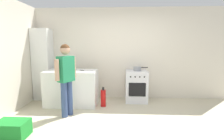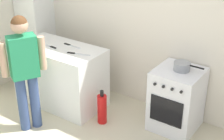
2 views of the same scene
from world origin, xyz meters
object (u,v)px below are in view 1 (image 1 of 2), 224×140
(knife_chef, at_px, (77,70))
(knife_carving, at_px, (86,71))
(recycling_crate_lower, at_px, (12,129))
(pot, at_px, (137,69))
(knife_utility, at_px, (59,71))
(larder_cabinet, at_px, (43,64))
(knife_paring, at_px, (67,71))
(person, at_px, (66,74))
(oven_left, at_px, (136,86))
(fire_extinguisher, at_px, (103,98))

(knife_chef, bearing_deg, knife_carving, -34.31)
(knife_chef, xyz_separation_m, recycling_crate_lower, (-0.67, -1.83, -0.76))
(pot, xyz_separation_m, knife_carving, (-1.34, -0.43, -0.00))
(recycling_crate_lower, bearing_deg, knife_chef, 69.71)
(knife_chef, bearing_deg, recycling_crate_lower, -110.29)
(knife_utility, distance_m, larder_cabinet, 0.91)
(knife_paring, bearing_deg, person, -75.05)
(recycling_crate_lower, height_order, larder_cabinet, larder_cabinet)
(knife_chef, distance_m, person, 0.88)
(pot, bearing_deg, knife_paring, -166.05)
(knife_chef, bearing_deg, person, -91.30)
(oven_left, distance_m, pot, 0.48)
(knife_chef, relative_size, larder_cabinet, 0.16)
(oven_left, relative_size, fire_extinguisher, 1.70)
(knife_carving, bearing_deg, knife_paring, -178.14)
(fire_extinguisher, relative_size, larder_cabinet, 0.25)
(knife_paring, height_order, knife_carving, same)
(person, bearing_deg, knife_chef, 88.70)
(knife_carving, distance_m, recycling_crate_lower, 2.04)
(oven_left, relative_size, knife_utility, 3.76)
(recycling_crate_lower, bearing_deg, pot, 42.38)
(pot, xyz_separation_m, knife_chef, (-1.60, -0.25, -0.00))
(knife_paring, relative_size, larder_cabinet, 0.11)
(knife_utility, bearing_deg, knife_carving, 7.74)
(oven_left, height_order, knife_paring, knife_paring)
(pot, distance_m, knife_utility, 2.06)
(oven_left, relative_size, recycling_crate_lower, 1.63)
(oven_left, xyz_separation_m, knife_chef, (-1.58, -0.23, 0.48))
(fire_extinguisher, bearing_deg, knife_chef, 160.98)
(knife_utility, relative_size, knife_chef, 0.73)
(knife_chef, bearing_deg, larder_cabinet, 162.60)
(oven_left, distance_m, knife_utility, 2.09)
(knife_utility, bearing_deg, larder_cabinet, 138.36)
(knife_paring, bearing_deg, pot, 13.95)
(knife_utility, relative_size, larder_cabinet, 0.11)
(person, bearing_deg, knife_utility, 121.20)
(oven_left, relative_size, pot, 2.17)
(knife_utility, xyz_separation_m, fire_extinguisher, (1.10, 0.02, -0.69))
(knife_carving, xyz_separation_m, knife_utility, (-0.65, -0.09, 0.00))
(knife_chef, relative_size, fire_extinguisher, 0.62)
(oven_left, relative_size, knife_chef, 2.73)
(knife_carving, bearing_deg, knife_utility, -172.26)
(oven_left, height_order, pot, pot)
(recycling_crate_lower, bearing_deg, knife_carving, 60.31)
(oven_left, relative_size, larder_cabinet, 0.42)
(knife_chef, bearing_deg, pot, 9.00)
(oven_left, distance_m, knife_paring, 1.90)
(pot, height_order, knife_paring, pot)
(pot, height_order, person, person)
(fire_extinguisher, bearing_deg, larder_cabinet, 161.95)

